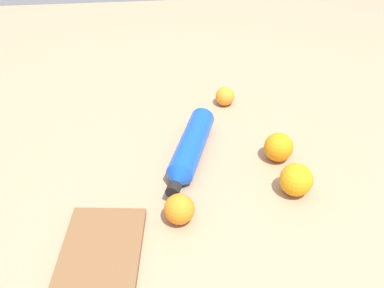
# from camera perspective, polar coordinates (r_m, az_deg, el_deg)

# --- Properties ---
(ground_plane) EXTENTS (2.40, 2.40, 0.00)m
(ground_plane) POSITION_cam_1_polar(r_m,az_deg,el_deg) (1.17, -1.63, -0.23)
(ground_plane) COLOR #9E7F60
(water_bottle) EXTENTS (0.32, 0.16, 0.07)m
(water_bottle) POSITION_cam_1_polar(r_m,az_deg,el_deg) (1.11, -0.28, -0.69)
(water_bottle) COLOR blue
(water_bottle) RESTS_ON ground_plane
(orange_0) EXTENTS (0.08, 0.08, 0.08)m
(orange_0) POSITION_cam_1_polar(r_m,az_deg,el_deg) (1.13, 11.71, -0.42)
(orange_0) COLOR orange
(orange_0) RESTS_ON ground_plane
(orange_1) EXTENTS (0.07, 0.07, 0.07)m
(orange_1) POSITION_cam_1_polar(r_m,az_deg,el_deg) (0.95, -1.73, -8.85)
(orange_1) COLOR orange
(orange_1) RESTS_ON ground_plane
(orange_2) EXTENTS (0.08, 0.08, 0.08)m
(orange_2) POSITION_cam_1_polar(r_m,az_deg,el_deg) (1.04, 14.01, -4.74)
(orange_2) COLOR orange
(orange_2) RESTS_ON ground_plane
(orange_3) EXTENTS (0.06, 0.06, 0.06)m
(orange_3) POSITION_cam_1_polar(r_m,az_deg,el_deg) (1.34, 4.53, 6.52)
(orange_3) COLOR orange
(orange_3) RESTS_ON ground_plane
(cutting_board) EXTENTS (0.27, 0.19, 0.02)m
(cutting_board) POSITION_cam_1_polar(r_m,az_deg,el_deg) (0.92, -12.39, -14.61)
(cutting_board) COLOR brown
(cutting_board) RESTS_ON ground_plane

